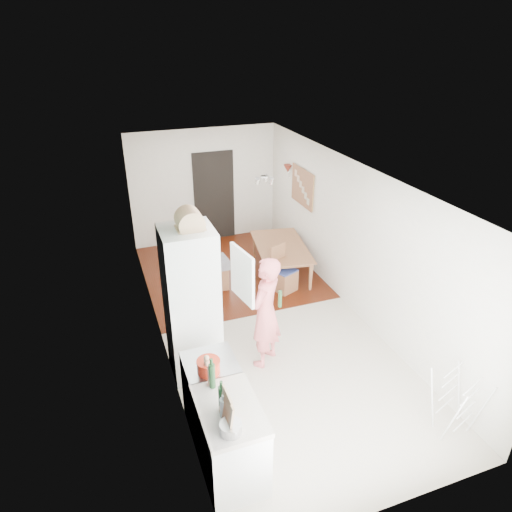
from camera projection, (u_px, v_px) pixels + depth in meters
room_shell at (261, 253)px, 6.95m from camera, size 3.20×7.00×2.50m
floor at (261, 321)px, 7.51m from camera, size 3.20×7.00×0.01m
wood_floor_overlay at (228, 271)px, 9.07m from camera, size 3.20×3.30×0.01m
sage_wall_panel at (182, 307)px, 4.52m from camera, size 0.02×3.00×1.30m
tile_splashback at (200, 397)px, 4.37m from camera, size 0.02×1.90×0.50m
doorway_recess at (214, 197)px, 10.05m from camera, size 0.90×0.04×2.00m
base_cabinet at (230, 443)px, 4.78m from camera, size 0.60×0.90×0.86m
worktop at (229, 410)px, 4.57m from camera, size 0.62×0.92×0.06m
range_cooker at (212, 394)px, 5.41m from camera, size 0.60×0.60×0.88m
cooker_top at (210, 363)px, 5.20m from camera, size 0.60×0.60×0.04m
fridge_housing at (192, 304)px, 5.99m from camera, size 0.66×0.66×2.15m
fridge_door at (242, 275)px, 5.71m from camera, size 0.14×0.56×0.70m
fridge_interior at (213, 269)px, 5.87m from camera, size 0.02×0.52×0.66m
pinboard at (303, 187)px, 8.90m from camera, size 0.03×0.90×0.70m
pinboard_frame at (302, 187)px, 8.90m from camera, size 0.00×0.94×0.74m
wall_sconce at (288, 169)px, 9.35m from camera, size 0.18×0.18×0.16m
person at (266, 303)px, 6.19m from camera, size 0.84×0.82×1.96m
dining_table at (282, 261)px, 8.90m from camera, size 1.02×1.54×0.50m
dining_chair at (285, 269)px, 8.21m from camera, size 0.48×0.48×0.87m
stool at (218, 277)px, 8.39m from camera, size 0.35×0.35×0.43m
grey_drape at (216, 263)px, 8.25m from camera, size 0.42×0.42×0.18m
drying_rack at (456, 403)px, 5.31m from camera, size 0.51×0.49×0.81m
bread_bin at (190, 221)px, 5.48m from camera, size 0.37×0.35×0.18m
red_casserole at (208, 366)px, 5.00m from camera, size 0.31×0.31×0.15m
steel_pan at (231, 428)px, 4.26m from camera, size 0.23×0.23×0.11m
held_bottle at (280, 299)px, 6.04m from camera, size 0.05×0.05×0.24m
bottle_a at (222, 399)px, 4.47m from camera, size 0.08×0.08×0.29m
bottle_b at (212, 376)px, 4.76m from camera, size 0.08×0.08×0.30m
bottle_c at (224, 408)px, 4.42m from camera, size 0.10×0.10×0.21m
pepper_mill_front at (210, 377)px, 4.82m from camera, size 0.06×0.06×0.20m
pepper_mill_back at (207, 368)px, 4.93m from camera, size 0.07×0.07×0.22m
chopping_boards at (227, 410)px, 4.30m from camera, size 0.09×0.26×0.35m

